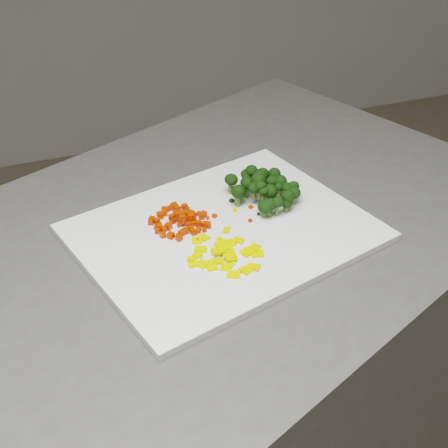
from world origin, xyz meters
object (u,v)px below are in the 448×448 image
object	(u,v)px
pepper_pile	(224,248)
counter_block	(227,399)
cutting_board	(224,232)
carrot_pile	(179,217)
broccoli_pile	(262,186)

from	to	relation	value
pepper_pile	counter_block	bearing A→B (deg)	67.18
cutting_board	pepper_pile	distance (m)	0.06
carrot_pile	broccoli_pile	distance (m)	0.15
carrot_pile	pepper_pile	distance (m)	0.10
counter_block	broccoli_pile	xyz separation A→B (m)	(0.06, 0.01, 0.49)
cutting_board	pepper_pile	world-z (taller)	pepper_pile
carrot_pile	pepper_pile	world-z (taller)	carrot_pile
carrot_pile	counter_block	bearing A→B (deg)	7.53
cutting_board	broccoli_pile	size ratio (longest dim) A/B	3.75
counter_block	pepper_pile	xyz separation A→B (m)	(-0.04, -0.10, 0.47)
cutting_board	pepper_pile	bearing A→B (deg)	-109.36
cutting_board	pepper_pile	xyz separation A→B (m)	(-0.02, -0.05, 0.01)
cutting_board	carrot_pile	xyz separation A→B (m)	(-0.06, 0.04, 0.02)
counter_block	pepper_pile	distance (m)	0.48
cutting_board	carrot_pile	bearing A→B (deg)	147.91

